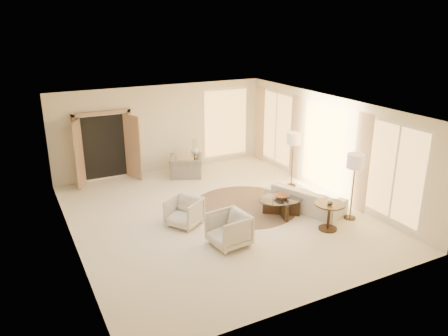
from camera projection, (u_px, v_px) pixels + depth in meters
name	position (u px, v px, depth m)	size (l,w,h in m)	color
room	(217.00, 164.00, 10.72)	(7.04, 8.04, 2.83)	#EFE3CC
windows_right	(325.00, 147.00, 12.31)	(0.10, 6.40, 2.40)	#FFC666
window_back_corner	(226.00, 123.00, 15.05)	(1.70, 0.10, 2.40)	#FFC666
curtains_right	(304.00, 141.00, 13.06)	(0.06, 5.20, 2.60)	#CBAE92
french_doors	(105.00, 148.00, 13.22)	(1.95, 0.66, 2.16)	tan
area_rug	(245.00, 206.00, 11.74)	(2.84, 2.84, 0.01)	#3D2C22
sofa	(305.00, 198.00, 11.50)	(2.09, 0.82, 0.61)	beige
armchair_left	(184.00, 211.00, 10.54)	(0.74, 0.69, 0.76)	beige
armchair_right	(229.00, 228.00, 9.60)	(0.80, 0.75, 0.82)	beige
accent_chair	(186.00, 163.00, 13.78)	(1.01, 0.66, 0.89)	gray
coffee_table	(281.00, 204.00, 11.13)	(1.60, 1.60, 0.46)	black
end_table	(329.00, 212.00, 10.30)	(0.71, 0.71, 0.67)	black
side_table	(195.00, 161.00, 14.29)	(0.52, 0.52, 0.60)	black
floor_lamp_near	(293.00, 141.00, 12.68)	(0.40, 0.40, 1.64)	black
floor_lamp_far	(355.00, 164.00, 10.54)	(0.41, 0.41, 1.70)	black
bowl	(282.00, 196.00, 11.06)	(0.37, 0.37, 0.09)	brown
end_vase	(330.00, 201.00, 10.21)	(0.15, 0.15, 0.15)	silver
side_vase	(195.00, 150.00, 14.17)	(0.25, 0.25, 0.26)	silver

